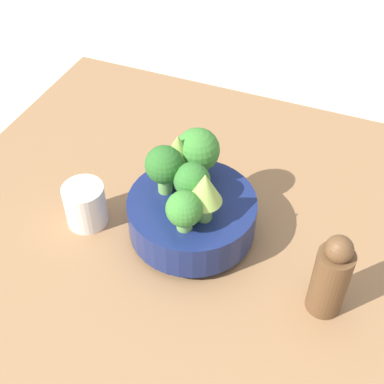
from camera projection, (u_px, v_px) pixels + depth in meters
name	position (u px, v px, depth m)	size (l,w,h in m)	color
ground_plane	(212.00, 245.00, 0.92)	(6.00, 6.00, 0.00)	beige
table	(212.00, 239.00, 0.91)	(0.99, 0.84, 0.03)	olive
bowl	(192.00, 215.00, 0.87)	(0.21, 0.21, 0.08)	navy
romanesco_piece_near	(178.00, 152.00, 0.83)	(0.06, 0.06, 0.10)	#609347
broccoli_floret_right	(164.00, 166.00, 0.82)	(0.06, 0.06, 0.09)	#6BA34C
broccoli_floret_back	(184.00, 210.00, 0.78)	(0.06, 0.06, 0.07)	#6BA34C
broccoli_floret_front	(198.00, 151.00, 0.85)	(0.07, 0.07, 0.09)	#6BA34C
broccoli_floret_center	(192.00, 182.00, 0.81)	(0.06, 0.06, 0.07)	#6BA34C
romanesco_piece_far	(206.00, 191.00, 0.78)	(0.05, 0.05, 0.09)	#609347
cup	(85.00, 205.00, 0.89)	(0.07, 0.07, 0.08)	silver
pepper_mill	(331.00, 277.00, 0.75)	(0.05, 0.05, 0.15)	brown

